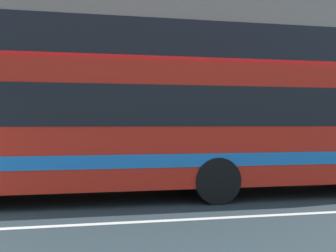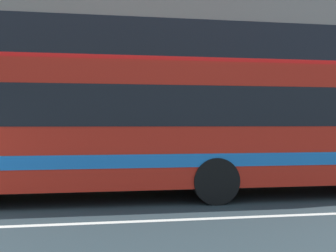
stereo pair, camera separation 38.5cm
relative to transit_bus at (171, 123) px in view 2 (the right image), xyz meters
name	(u,v)px [view 2 (the right image)]	position (x,y,z in m)	size (l,w,h in m)	color
hedge_row_far	(75,162)	(-2.51, 3.77, -1.27)	(14.63, 1.10, 0.94)	#35722E
apartment_block_right	(204,71)	(3.71, 11.13, 2.77)	(21.04, 8.22, 9.03)	gray
transit_bus	(171,123)	(0.00, 0.00, 0.00)	(12.46, 2.72, 3.16)	red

